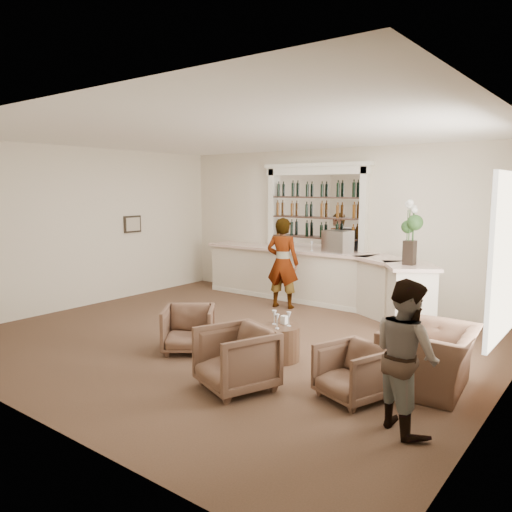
{
  "coord_description": "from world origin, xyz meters",
  "views": [
    {
      "loc": [
        5.1,
        -6.09,
        2.47
      ],
      "look_at": [
        -0.22,
        0.9,
        1.26
      ],
      "focal_mm": 35.0,
      "sensor_mm": 36.0,
      "label": 1
    }
  ],
  "objects_px": {
    "armchair_left": "(189,329)",
    "flower_vase": "(411,229)",
    "sommelier": "(283,263)",
    "cocktail_table": "(280,343)",
    "armchair_right": "(352,372)",
    "espresso_machine": "(338,242)",
    "armchair_center": "(236,359)",
    "bar_counter": "(318,278)",
    "armchair_far": "(430,358)",
    "guest": "(406,355)"
  },
  "relations": [
    {
      "from": "armchair_right",
      "to": "espresso_machine",
      "type": "bearing_deg",
      "value": 140.16
    },
    {
      "from": "cocktail_table",
      "to": "sommelier",
      "type": "distance_m",
      "value": 3.27
    },
    {
      "from": "guest",
      "to": "espresso_machine",
      "type": "relative_size",
      "value": 3.02
    },
    {
      "from": "bar_counter",
      "to": "espresso_machine",
      "type": "xyz_separation_m",
      "value": [
        0.42,
        0.06,
        0.79
      ]
    },
    {
      "from": "cocktail_table",
      "to": "sommelier",
      "type": "relative_size",
      "value": 0.31
    },
    {
      "from": "sommelier",
      "to": "armchair_right",
      "type": "relative_size",
      "value": 2.6
    },
    {
      "from": "bar_counter",
      "to": "sommelier",
      "type": "xyz_separation_m",
      "value": [
        -0.44,
        -0.69,
        0.36
      ]
    },
    {
      "from": "armchair_center",
      "to": "armchair_right",
      "type": "xyz_separation_m",
      "value": [
        1.28,
        0.6,
        -0.06
      ]
    },
    {
      "from": "armchair_left",
      "to": "armchair_far",
      "type": "xyz_separation_m",
      "value": [
        3.38,
        0.78,
        0.04
      ]
    },
    {
      "from": "bar_counter",
      "to": "armchair_far",
      "type": "relative_size",
      "value": 4.78
    },
    {
      "from": "armchair_left",
      "to": "flower_vase",
      "type": "height_order",
      "value": "flower_vase"
    },
    {
      "from": "bar_counter",
      "to": "armchair_left",
      "type": "xyz_separation_m",
      "value": [
        0.01,
        -3.87,
        -0.23
      ]
    },
    {
      "from": "armchair_left",
      "to": "guest",
      "type": "bearing_deg",
      "value": -44.17
    },
    {
      "from": "sommelier",
      "to": "armchair_center",
      "type": "height_order",
      "value": "sommelier"
    },
    {
      "from": "sommelier",
      "to": "armchair_left",
      "type": "height_order",
      "value": "sommelier"
    },
    {
      "from": "cocktail_table",
      "to": "armchair_far",
      "type": "distance_m",
      "value": 2.08
    },
    {
      "from": "bar_counter",
      "to": "armchair_center",
      "type": "distance_m",
      "value": 4.79
    },
    {
      "from": "sommelier",
      "to": "armchair_center",
      "type": "distance_m",
      "value": 4.35
    },
    {
      "from": "bar_counter",
      "to": "armchair_center",
      "type": "relative_size",
      "value": 6.71
    },
    {
      "from": "armchair_right",
      "to": "espresso_machine",
      "type": "distance_m",
      "value": 4.76
    },
    {
      "from": "sommelier",
      "to": "espresso_machine",
      "type": "relative_size",
      "value": 3.6
    },
    {
      "from": "cocktail_table",
      "to": "armchair_right",
      "type": "distance_m",
      "value": 1.57
    },
    {
      "from": "armchair_far",
      "to": "armchair_right",
      "type": "bearing_deg",
      "value": -41.1
    },
    {
      "from": "guest",
      "to": "armchair_far",
      "type": "bearing_deg",
      "value": -47.67
    },
    {
      "from": "armchair_left",
      "to": "armchair_center",
      "type": "relative_size",
      "value": 0.9
    },
    {
      "from": "cocktail_table",
      "to": "armchair_right",
      "type": "xyz_separation_m",
      "value": [
        1.45,
        -0.6,
        0.08
      ]
    },
    {
      "from": "armchair_center",
      "to": "flower_vase",
      "type": "height_order",
      "value": "flower_vase"
    },
    {
      "from": "armchair_center",
      "to": "armchair_left",
      "type": "bearing_deg",
      "value": 177.04
    },
    {
      "from": "bar_counter",
      "to": "armchair_far",
      "type": "distance_m",
      "value": 4.59
    },
    {
      "from": "sommelier",
      "to": "flower_vase",
      "type": "xyz_separation_m",
      "value": [
        2.63,
        0.06,
        0.84
      ]
    },
    {
      "from": "armchair_center",
      "to": "cocktail_table",
      "type": "bearing_deg",
      "value": 119.48
    },
    {
      "from": "bar_counter",
      "to": "armchair_center",
      "type": "height_order",
      "value": "bar_counter"
    },
    {
      "from": "armchair_center",
      "to": "armchair_right",
      "type": "distance_m",
      "value": 1.41
    },
    {
      "from": "armchair_far",
      "to": "sommelier",
      "type": "bearing_deg",
      "value": -127.69
    },
    {
      "from": "armchair_left",
      "to": "armchair_right",
      "type": "bearing_deg",
      "value": -39.13
    },
    {
      "from": "bar_counter",
      "to": "sommelier",
      "type": "height_order",
      "value": "sommelier"
    },
    {
      "from": "guest",
      "to": "flower_vase",
      "type": "distance_m",
      "value": 4.01
    },
    {
      "from": "armchair_right",
      "to": "armchair_center",
      "type": "bearing_deg",
      "value": -135.18
    },
    {
      "from": "sommelier",
      "to": "espresso_machine",
      "type": "bearing_deg",
      "value": -153.18
    },
    {
      "from": "armchair_left",
      "to": "armchair_right",
      "type": "distance_m",
      "value": 2.77
    },
    {
      "from": "armchair_right",
      "to": "espresso_machine",
      "type": "relative_size",
      "value": 1.39
    },
    {
      "from": "cocktail_table",
      "to": "flower_vase",
      "type": "distance_m",
      "value": 3.23
    },
    {
      "from": "armchair_right",
      "to": "armchair_far",
      "type": "xyz_separation_m",
      "value": [
        0.61,
        0.86,
        0.06
      ]
    },
    {
      "from": "guest",
      "to": "espresso_machine",
      "type": "bearing_deg",
      "value": -18.67
    },
    {
      "from": "sommelier",
      "to": "armchair_center",
      "type": "bearing_deg",
      "value": 102.44
    },
    {
      "from": "armchair_center",
      "to": "espresso_machine",
      "type": "relative_size",
      "value": 1.64
    },
    {
      "from": "armchair_center",
      "to": "flower_vase",
      "type": "distance_m",
      "value": 4.21
    },
    {
      "from": "bar_counter",
      "to": "armchair_left",
      "type": "height_order",
      "value": "bar_counter"
    },
    {
      "from": "sommelier",
      "to": "armchair_left",
      "type": "bearing_deg",
      "value": 83.77
    },
    {
      "from": "cocktail_table",
      "to": "espresso_machine",
      "type": "xyz_separation_m",
      "value": [
        -0.9,
        3.41,
        1.12
      ]
    }
  ]
}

